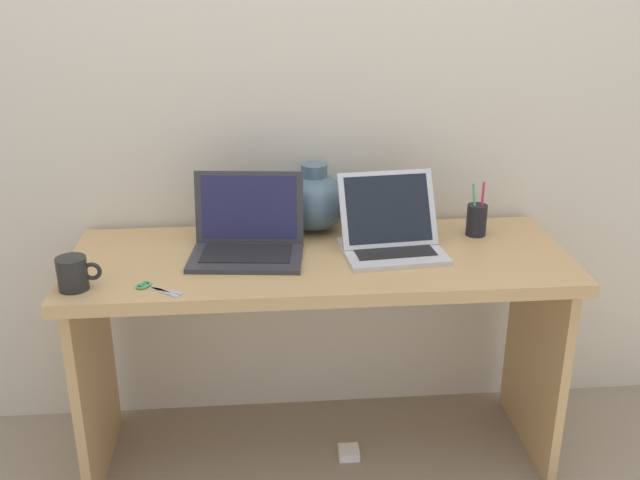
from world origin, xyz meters
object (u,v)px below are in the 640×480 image
(laptop_left, at_px, (248,233))
(coffee_mug, at_px, (73,273))
(power_brick, at_px, (349,453))
(green_vase, at_px, (314,201))
(laptop_right, at_px, (390,231))
(scissors, at_px, (151,288))
(pen_cup, at_px, (477,219))

(laptop_left, height_order, coffee_mug, laptop_left)
(power_brick, bearing_deg, green_vase, 110.40)
(laptop_right, distance_m, scissors, 0.75)
(green_vase, bearing_deg, pen_cup, -10.45)
(power_brick, bearing_deg, laptop_left, 166.57)
(pen_cup, distance_m, power_brick, 0.90)
(laptop_left, xyz_separation_m, laptop_right, (0.44, -0.02, -0.00))
(scissors, relative_size, power_brick, 1.96)
(laptop_left, relative_size, scissors, 2.64)
(scissors, distance_m, power_brick, 0.95)
(green_vase, bearing_deg, power_brick, -69.60)
(coffee_mug, bearing_deg, laptop_left, 25.21)
(pen_cup, xyz_separation_m, power_brick, (-0.43, -0.16, -0.78))
(laptop_right, xyz_separation_m, coffee_mug, (-0.92, -0.21, -0.01))
(laptop_left, bearing_deg, power_brick, -13.43)
(coffee_mug, distance_m, power_brick, 1.12)
(pen_cup, height_order, power_brick, pen_cup)
(laptop_left, relative_size, green_vase, 1.60)
(laptop_right, bearing_deg, scissors, -162.37)
(laptop_right, bearing_deg, power_brick, -155.07)
(laptop_right, bearing_deg, laptop_left, 177.83)
(laptop_right, bearing_deg, green_vase, 138.11)
(laptop_right, bearing_deg, pen_cup, 18.57)
(coffee_mug, xyz_separation_m, scissors, (0.21, -0.02, -0.04))
(coffee_mug, bearing_deg, laptop_right, 12.77)
(coffee_mug, distance_m, scissors, 0.22)
(laptop_left, height_order, scissors, laptop_left)
(coffee_mug, relative_size, power_brick, 1.75)
(pen_cup, xyz_separation_m, scissors, (-1.01, -0.33, -0.05))
(laptop_left, distance_m, coffee_mug, 0.53)
(laptop_left, height_order, pen_cup, laptop_left)
(laptop_right, height_order, power_brick, laptop_right)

